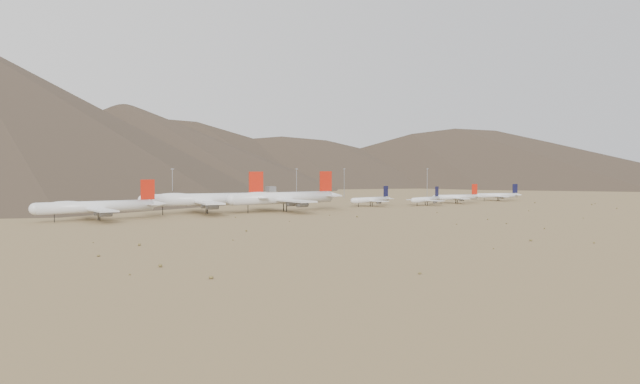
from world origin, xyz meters
TOP-DOWN VIEW (x-y plane):
  - ground at (0.00, 0.00)m, footprint 3000.00×3000.00m
  - mountain_ridge at (0.00, 900.00)m, footprint 4400.00×1000.00m
  - widebody_west at (-123.10, 26.38)m, footprint 67.36×51.46m
  - widebody_centre at (-59.96, 39.28)m, footprint 79.43×62.15m
  - widebody_east at (-14.22, 28.73)m, footprint 80.56×61.58m
  - narrowbody_a at (61.95, 39.16)m, footprint 40.84×29.71m
  - narrowbody_b at (99.35, 24.73)m, footprint 38.17×28.17m
  - narrowbody_c at (135.21, 29.98)m, footprint 41.97×30.91m
  - narrowbody_d at (189.40, 36.25)m, footprint 38.29×28.67m
  - control_tower at (30.00, 120.00)m, footprint 8.00×8.00m
  - mast_west at (-46.83, 122.25)m, footprint 2.00×0.60m
  - mast_centre at (41.30, 101.57)m, footprint 2.00×0.60m
  - mast_east at (113.65, 139.11)m, footprint 2.00×0.60m
  - mast_far_east at (195.51, 122.37)m, footprint 2.00×0.60m
  - desert_scrub at (-2.97, -93.77)m, footprint 432.29×183.47m

SIDE VIEW (x-z plane):
  - ground at x=0.00m, z-range 0.00..0.00m
  - desert_scrub at x=-2.97m, z-range -0.11..0.80m
  - narrowbody_b at x=99.35m, z-range -2.26..10.61m
  - narrowbody_d at x=189.40m, z-range -2.33..10.94m
  - narrowbody_a at x=61.95m, z-range -2.38..11.17m
  - narrowbody_c at x=135.21m, z-range -2.47..11.62m
  - control_tower at x=30.00m, z-range -0.68..11.32m
  - widebody_west at x=-123.10m, z-range -3.11..16.90m
  - widebody_centre at x=-59.96m, z-range -3.70..20.13m
  - widebody_east at x=-14.22m, z-range -3.71..20.21m
  - mast_west at x=-46.83m, z-range 1.35..27.05m
  - mast_centre at x=41.30m, z-range 1.35..27.05m
  - mast_east at x=113.65m, z-range 1.35..27.05m
  - mast_far_east at x=195.51m, z-range 1.35..27.05m
  - mountain_ridge at x=0.00m, z-range 0.00..300.00m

